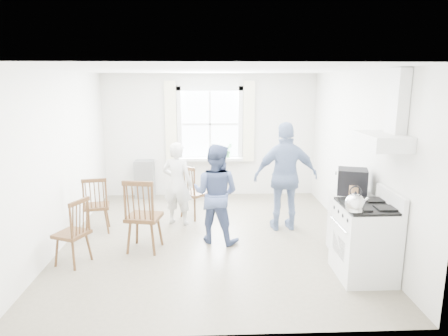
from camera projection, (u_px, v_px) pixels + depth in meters
room_shell at (211, 158)px, 6.08m from camera, size 4.62×5.12×2.64m
window_assembly at (210, 128)px, 8.43m from camera, size 1.88×0.24×1.70m
range_hood at (387, 128)px, 4.72m from camera, size 0.45×0.76×0.94m
shelf_unit at (145, 179)px, 8.49m from camera, size 0.40×0.30×0.80m
gas_stove at (365, 240)px, 5.01m from camera, size 0.68×0.76×1.12m
kettle at (355, 203)px, 4.62m from camera, size 0.23×0.23×0.32m
low_cabinet at (351, 223)px, 5.71m from camera, size 0.50×0.55×0.90m
stereo_stack at (352, 181)px, 5.55m from camera, size 0.48×0.45×0.35m
cardboard_box at (356, 190)px, 5.47m from camera, size 0.29×0.25×0.16m
windsor_chair_a at (96, 199)px, 6.42m from camera, size 0.47×0.46×0.95m
windsor_chair_b at (141, 208)px, 5.66m from camera, size 0.54×0.53×1.10m
windsor_chair_c at (77, 225)px, 5.31m from camera, size 0.51×0.51×0.93m
person_left at (177, 184)px, 6.83m from camera, size 0.66×0.66×1.44m
person_mid at (216, 194)px, 6.08m from camera, size 0.97×0.97×1.53m
person_right at (286, 177)px, 6.56m from camera, size 1.10×1.10×1.80m
potted_plant at (228, 150)px, 8.46m from camera, size 0.22×0.22×0.31m
windsor_chair_d at (190, 186)px, 7.13m from camera, size 0.58×0.58×0.99m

